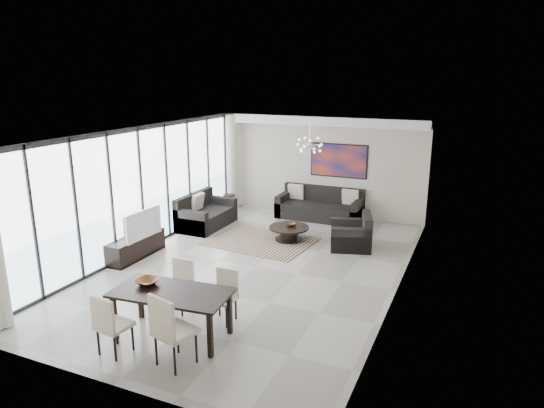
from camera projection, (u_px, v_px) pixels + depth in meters
The scene contains 20 objects.
room_shell at pixel (276, 205), 9.95m from camera, with size 6.00×9.00×2.90m.
window_wall at pixel (144, 189), 11.23m from camera, with size 0.37×8.95×2.90m.
soffit at pixel (321, 121), 13.59m from camera, with size 5.98×0.40×0.26m, color white.
painting at pixel (339, 161), 13.83m from camera, with size 1.68×0.04×0.98m, color #C6411B.
chandelier at pixel (310, 145), 11.99m from camera, with size 0.66×0.66×0.71m.
rug at pixel (261, 241), 12.09m from camera, with size 2.47×1.90×0.01m, color black.
coffee_table at pixel (289, 233), 12.15m from camera, with size 1.01×1.01×0.35m.
bowl_coffee at pixel (291, 225), 12.15m from camera, with size 0.26×0.26×0.08m, color brown.
sofa_main at pixel (320, 208), 13.99m from camera, with size 2.42×0.99×0.88m.
loveseat at pixel (205, 215), 13.26m from camera, with size 1.00×1.78×0.89m.
armchair at pixel (352, 236), 11.63m from camera, with size 1.18×1.22×0.83m.
side_table at pixel (229, 200), 14.70m from camera, with size 0.37×0.37×0.51m.
tv_console at pixel (136, 247), 11.02m from camera, with size 0.45×1.60×0.50m, color black.
television at pixel (140, 224), 10.80m from camera, with size 1.11×0.15×0.64m, color gray.
dining_table at pixel (172, 296), 7.58m from camera, with size 1.93×1.09×0.77m.
dining_chair_sw at pixel (109, 322), 7.07m from camera, with size 0.49×0.49×0.96m.
dining_chair_se at pixel (169, 326), 6.76m from camera, with size 0.63×0.63×1.12m.
dining_chair_nw at pixel (181, 281), 8.54m from camera, with size 0.43×0.43×0.90m.
dining_chair_ne at pixel (225, 292), 8.15m from camera, with size 0.42×0.42×0.89m.
bowl_dining at pixel (147, 282), 7.79m from camera, with size 0.36×0.36×0.09m, color brown.
Camera 1 is at (4.25, -8.82, 4.06)m, focal length 32.00 mm.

